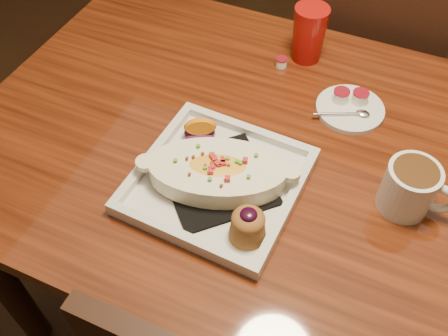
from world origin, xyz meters
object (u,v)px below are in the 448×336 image
at_px(plate, 219,178).
at_px(saucer, 349,107).
at_px(coffee_mug, 411,187).
at_px(table, 309,189).
at_px(chair_far, 364,72).
at_px(red_tumbler, 309,34).

relative_size(plate, saucer, 2.13).
bearing_deg(saucer, coffee_mug, -52.66).
xyz_separation_m(coffee_mug, saucer, (-0.16, 0.21, -0.05)).
height_order(table, saucer, saucer).
bearing_deg(chair_far, coffee_mug, 105.55).
relative_size(chair_far, red_tumbler, 6.77).
bearing_deg(red_tumbler, chair_far, 68.69).
xyz_separation_m(table, red_tumbler, (-0.12, 0.31, 0.17)).
bearing_deg(saucer, table, -97.70).
distance_m(table, saucer, 0.21).
xyz_separation_m(chair_far, coffee_mug, (0.19, -0.67, 0.30)).
distance_m(table, plate, 0.24).
bearing_deg(chair_far, plate, 78.97).
bearing_deg(plate, coffee_mug, 19.89).
bearing_deg(coffee_mug, saucer, 129.44).
height_order(saucer, red_tumbler, red_tumbler).
xyz_separation_m(table, chair_far, (-0.00, 0.63, -0.15)).
relative_size(table, chair_far, 1.61).
relative_size(chair_far, coffee_mug, 6.77).
bearing_deg(coffee_mug, chair_far, 107.65).
relative_size(chair_far, saucer, 6.12).
relative_size(table, plate, 4.64).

